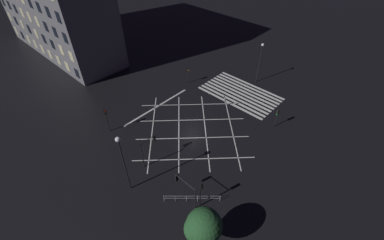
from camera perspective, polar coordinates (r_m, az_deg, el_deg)
The scene contains 13 objects.
ground_plane at distance 38.74m, azimuth -0.00°, elevation -1.93°, with size 200.00×200.00×0.00m, color black.
road_markings at distance 44.56m, azimuth 7.75°, elevation 4.26°, with size 20.17×26.59×0.01m.
traffic_light_nw_main at distance 28.74m, azimuth -1.74°, elevation -14.39°, with size 3.06×0.36×3.67m.
traffic_light_median_north at distance 32.50m, azimuth -9.57°, elevation -5.50°, with size 0.36×2.41×4.22m.
traffic_light_se_main at distance 47.58m, azimuth -0.88°, elevation 10.57°, with size 0.39×0.36×3.23m.
traffic_light_sw_cross at distance 39.53m, azimuth 18.38°, elevation 1.12°, with size 0.36×0.39×3.30m.
traffic_light_nw_cross at distance 28.07m, azimuth 2.01°, elevation -15.30°, with size 0.36×0.39×4.25m.
traffic_light_ne_main at distance 38.36m, azimuth -18.52°, elevation 0.88°, with size 0.39×0.36×4.15m.
street_lamp_east at distance 48.07m, azimuth 15.02°, elevation 13.65°, with size 0.50×0.50×7.62m.
street_lamp_west at distance 27.91m, azimuth -15.41°, elevation -7.13°, with size 0.55×0.55×8.55m.
street_tree_near at distance 25.26m, azimuth 1.35°, elevation -23.06°, with size 2.64×2.64×5.01m.
street_tree_far at distance 25.07m, azimuth 2.68°, elevation -22.45°, with size 3.38×3.38×5.67m.
pedestrian_railing at distance 30.34m, azimuth 0.00°, elevation -16.91°, with size 4.73×4.39×1.05m.
Camera 1 is at (-19.31, 20.82, 26.35)m, focal length 24.00 mm.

